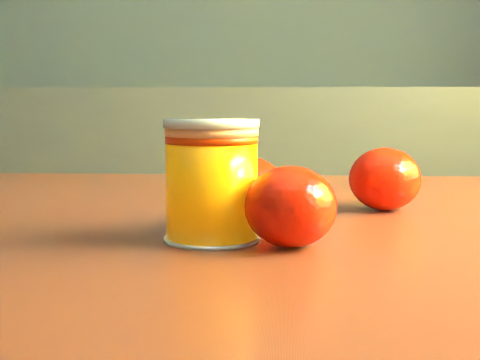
# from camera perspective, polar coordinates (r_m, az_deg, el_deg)

# --- Properties ---
(kitchen_counter) EXTENTS (3.15, 0.60, 0.90)m
(kitchen_counter) POSITION_cam_1_polar(r_m,az_deg,el_deg) (2.24, -16.89, -4.18)
(kitchen_counter) COLOR #47474C
(kitchen_counter) RESTS_ON ground
(table) EXTENTS (1.04, 0.75, 0.76)m
(table) POSITION_cam_1_polar(r_m,az_deg,el_deg) (0.63, 3.29, -12.12)
(table) COLOR maroon
(table) RESTS_ON ground
(juice_glass) EXTENTS (0.07, 0.07, 0.09)m
(juice_glass) POSITION_cam_1_polar(r_m,az_deg,el_deg) (0.51, -2.42, -0.08)
(juice_glass) COLOR orange
(juice_glass) RESTS_ON table
(orange_front) EXTENTS (0.07, 0.07, 0.06)m
(orange_front) POSITION_cam_1_polar(r_m,az_deg,el_deg) (0.57, 0.59, -0.97)
(orange_front) COLOR red
(orange_front) RESTS_ON table
(orange_back) EXTENTS (0.08, 0.08, 0.06)m
(orange_back) POSITION_cam_1_polar(r_m,az_deg,el_deg) (0.67, 12.25, 0.09)
(orange_back) COLOR red
(orange_back) RESTS_ON table
(orange_extra) EXTENTS (0.09, 0.09, 0.06)m
(orange_extra) POSITION_cam_1_polar(r_m,az_deg,el_deg) (0.49, 4.32, -2.27)
(orange_extra) COLOR red
(orange_extra) RESTS_ON table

